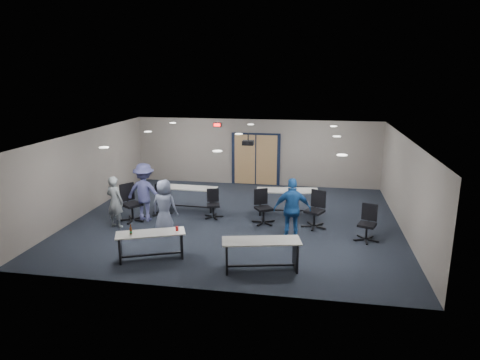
% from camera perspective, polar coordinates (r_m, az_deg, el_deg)
% --- Properties ---
extents(floor, '(10.00, 10.00, 0.00)m').
position_cam_1_polar(floor, '(13.60, -0.53, -5.35)').
color(floor, black).
rests_on(floor, ground).
extents(back_wall, '(10.00, 0.04, 2.70)m').
position_cam_1_polar(back_wall, '(17.55, 2.14, 3.71)').
color(back_wall, gray).
rests_on(back_wall, floor).
extents(front_wall, '(10.00, 0.04, 2.70)m').
position_cam_1_polar(front_wall, '(9.02, -5.80, -6.71)').
color(front_wall, gray).
rests_on(front_wall, floor).
extents(left_wall, '(0.04, 9.00, 2.70)m').
position_cam_1_polar(left_wall, '(14.93, -19.78, 0.98)').
color(left_wall, gray).
rests_on(left_wall, floor).
extents(right_wall, '(0.04, 9.00, 2.70)m').
position_cam_1_polar(right_wall, '(13.27, 21.20, -0.75)').
color(right_wall, gray).
rests_on(right_wall, floor).
extents(ceiling, '(10.00, 9.00, 0.04)m').
position_cam_1_polar(ceiling, '(12.94, -0.56, 5.98)').
color(ceiling, white).
rests_on(ceiling, back_wall).
extents(double_door, '(2.00, 0.07, 2.20)m').
position_cam_1_polar(double_door, '(17.57, 2.11, 2.73)').
color(double_door, black).
rests_on(double_door, back_wall).
extents(exit_sign, '(0.32, 0.07, 0.18)m').
position_cam_1_polar(exit_sign, '(17.62, -3.06, 7.36)').
color(exit_sign, black).
rests_on(exit_sign, back_wall).
extents(ceiling_projector, '(0.35, 0.32, 0.37)m').
position_cam_1_polar(ceiling_projector, '(13.42, 1.09, 5.00)').
color(ceiling_projector, black).
rests_on(ceiling_projector, ceiling).
extents(ceiling_can_lights, '(6.24, 5.74, 0.02)m').
position_cam_1_polar(ceiling_can_lights, '(13.19, -0.36, 6.01)').
color(ceiling_can_lights, white).
rests_on(ceiling_can_lights, ceiling).
extents(table_front_left, '(1.78, 1.16, 0.94)m').
position_cam_1_polar(table_front_left, '(10.99, -11.80, -7.90)').
color(table_front_left, '#A9A79F').
rests_on(table_front_left, floor).
extents(table_front_right, '(1.92, 1.00, 0.74)m').
position_cam_1_polar(table_front_right, '(10.18, 2.85, -9.25)').
color(table_front_right, '#A9A79F').
rests_on(table_front_right, floor).
extents(table_back_left, '(1.93, 0.70, 0.77)m').
position_cam_1_polar(table_back_left, '(14.59, -6.88, -1.89)').
color(table_back_left, '#A9A79F').
rests_on(table_back_left, floor).
extents(table_back_right, '(2.06, 0.89, 0.81)m').
position_cam_1_polar(table_back_right, '(14.12, 6.32, -2.32)').
color(table_back_right, '#A9A79F').
rests_on(table_back_right, floor).
extents(chair_back_a, '(0.78, 0.78, 1.00)m').
position_cam_1_polar(chair_back_a, '(14.17, -10.43, -2.65)').
color(chair_back_a, black).
rests_on(chair_back_a, floor).
extents(chair_back_b, '(0.71, 0.71, 0.92)m').
position_cam_1_polar(chair_back_b, '(13.70, -3.60, -3.21)').
color(chair_back_b, black).
rests_on(chair_back_b, floor).
extents(chair_back_c, '(0.91, 0.91, 1.06)m').
position_cam_1_polar(chair_back_c, '(13.16, 3.18, -3.63)').
color(chair_back_c, black).
rests_on(chair_back_c, floor).
extents(chair_back_d, '(0.93, 0.93, 1.11)m').
position_cam_1_polar(chair_back_d, '(12.99, 9.91, -3.93)').
color(chair_back_d, black).
rests_on(chair_back_d, floor).
extents(chair_loose_left, '(1.02, 1.02, 1.17)m').
position_cam_1_polar(chair_loose_left, '(13.77, -14.22, -2.99)').
color(chair_loose_left, black).
rests_on(chair_loose_left, floor).
extents(chair_loose_right, '(0.82, 0.82, 1.02)m').
position_cam_1_polar(chair_loose_right, '(12.33, 16.58, -5.57)').
color(chair_loose_right, black).
rests_on(chair_loose_right, floor).
extents(person_gray, '(0.65, 0.52, 1.58)m').
position_cam_1_polar(person_gray, '(13.31, -16.34, -2.82)').
color(person_gray, gray).
rests_on(person_gray, floor).
extents(person_plaid, '(0.83, 0.60, 1.58)m').
position_cam_1_polar(person_plaid, '(12.57, -10.04, -3.46)').
color(person_plaid, slate).
rests_on(person_plaid, floor).
extents(person_navy, '(1.07, 0.55, 1.76)m').
position_cam_1_polar(person_navy, '(11.91, 6.99, -3.89)').
color(person_navy, '#1A4C92').
rests_on(person_navy, floor).
extents(person_back, '(1.19, 0.70, 1.83)m').
position_cam_1_polar(person_back, '(13.66, -12.61, -1.59)').
color(person_back, '#44467A').
rests_on(person_back, floor).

